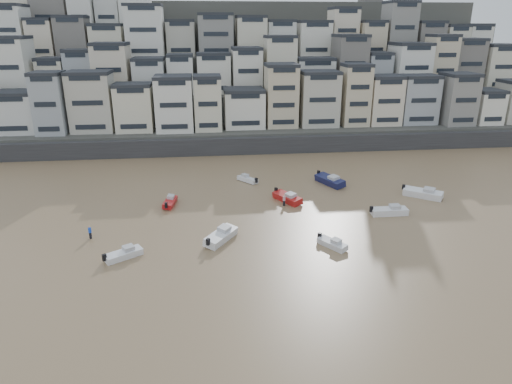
{
  "coord_description": "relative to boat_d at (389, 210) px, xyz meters",
  "views": [
    {
      "loc": [
        2.72,
        -27.98,
        25.27
      ],
      "look_at": [
        9.25,
        30.0,
        4.0
      ],
      "focal_mm": 32.0,
      "sensor_mm": 36.0,
      "label": 1
    }
  ],
  "objects": [
    {
      "name": "boat_g",
      "position": [
        7.93,
        6.16,
        0.1
      ],
      "size": [
        6.35,
        5.58,
        1.75
      ],
      "primitive_type": null,
      "rotation": [
        0.0,
        0.0,
        -0.66
      ],
      "color": "silver",
      "rests_on": "ground"
    },
    {
      "name": "boat_f",
      "position": [
        -31.23,
        7.21,
        -0.13
      ],
      "size": [
        2.31,
        4.9,
        1.28
      ],
      "primitive_type": null,
      "rotation": [
        0.0,
        0.0,
        1.4
      ],
      "color": "#B21518",
      "rests_on": "ground"
    },
    {
      "name": "ground",
      "position": [
        -28.24,
        -29.41,
        -0.77
      ],
      "size": [
        400.0,
        400.0,
        0.0
      ],
      "primitive_type": "plane",
      "color": "#906E4D",
      "rests_on": "ground"
    },
    {
      "name": "person_pink",
      "position": [
        -14.28,
        5.08,
        0.1
      ],
      "size": [
        0.44,
        0.44,
        1.74
      ],
      "primitive_type": null,
      "color": "#CD91A0",
      "rests_on": "ground"
    },
    {
      "name": "harbor_wall",
      "position": [
        -18.24,
        35.59,
        0.98
      ],
      "size": [
        140.0,
        3.0,
        3.5
      ],
      "primitive_type": "cube",
      "color": "#38383A",
      "rests_on": "ground"
    },
    {
      "name": "boat_e",
      "position": [
        -13.49,
        6.75,
        0.02
      ],
      "size": [
        4.54,
        5.97,
        1.58
      ],
      "primitive_type": null,
      "rotation": [
        0.0,
        0.0,
        -1.05
      ],
      "color": "#A31514",
      "rests_on": "ground"
    },
    {
      "name": "boat_c",
      "position": [
        -24.12,
        -5.77,
        0.05
      ],
      "size": [
        5.04,
        6.11,
        1.65
      ],
      "primitive_type": null,
      "rotation": [
        0.0,
        0.0,
        0.97
      ],
      "color": "silver",
      "rests_on": "ground"
    },
    {
      "name": "boat_i",
      "position": [
        -4.91,
        13.88,
        0.13
      ],
      "size": [
        4.67,
        6.88,
        1.79
      ],
      "primitive_type": null,
      "rotation": [
        0.0,
        0.0,
        -1.15
      ],
      "color": "#141840",
      "rests_on": "ground"
    },
    {
      "name": "boat_h",
      "position": [
        -18.64,
        16.81,
        -0.17
      ],
      "size": [
        3.9,
        4.35,
        1.21
      ],
      "primitive_type": null,
      "rotation": [
        0.0,
        0.0,
        2.25
      ],
      "color": "silver",
      "rests_on": "ground"
    },
    {
      "name": "hillside",
      "position": [
        -13.51,
        75.43,
        12.24
      ],
      "size": [
        141.04,
        66.0,
        50.0
      ],
      "color": "#4C4C47",
      "rests_on": "ground"
    },
    {
      "name": "boat_d",
      "position": [
        0.0,
        0.0,
        0.0
      ],
      "size": [
        5.65,
        1.88,
        1.54
      ],
      "primitive_type": null,
      "rotation": [
        0.0,
        0.0,
        -0.01
      ],
      "color": "silver",
      "rests_on": "ground"
    },
    {
      "name": "boat_j",
      "position": [
        -35.48,
        -9.02,
        -0.12
      ],
      "size": [
        4.84,
        3.92,
        1.3
      ],
      "primitive_type": null,
      "rotation": [
        0.0,
        0.0,
        0.58
      ],
      "color": "white",
      "rests_on": "ground"
    },
    {
      "name": "boat_b",
      "position": [
        -10.77,
        -9.0,
        -0.18
      ],
      "size": [
        3.58,
        4.36,
        1.18
      ],
      "primitive_type": null,
      "rotation": [
        0.0,
        0.0,
        -0.98
      ],
      "color": "silver",
      "rests_on": "ground"
    },
    {
      "name": "person_blue",
      "position": [
        -40.48,
        -3.22,
        0.1
      ],
      "size": [
        0.44,
        0.44,
        1.74
      ],
      "primitive_type": null,
      "color": "blue",
      "rests_on": "ground"
    }
  ]
}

